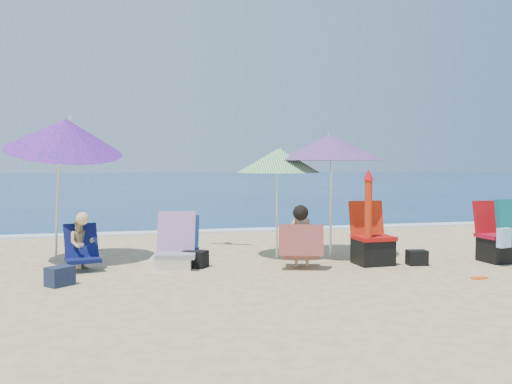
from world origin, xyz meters
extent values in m
plane|color=#D8BC84|center=(0.00, 0.00, 0.00)|extent=(120.00, 120.00, 0.00)
cube|color=navy|center=(0.00, 45.00, -0.05)|extent=(120.00, 80.00, 0.12)
cube|color=white|center=(0.00, 5.10, 0.02)|extent=(120.00, 0.50, 0.04)
cylinder|color=white|center=(1.05, 1.44, 0.93)|extent=(0.04, 0.04, 1.86)
cone|color=#CE1B70|center=(1.03, 1.45, 1.78)|extent=(1.98, 1.98, 0.42)
cylinder|color=white|center=(1.01, 1.45, 1.97)|extent=(0.03, 0.03, 0.11)
cylinder|color=white|center=(0.17, 1.53, 0.82)|extent=(0.03, 0.03, 1.64)
cone|color=#1E9717|center=(0.20, 1.53, 1.57)|extent=(1.51, 1.51, 0.39)
cylinder|color=silver|center=(0.24, 1.54, 1.74)|extent=(0.03, 0.03, 0.10)
cylinder|color=silver|center=(-3.21, 2.05, 1.00)|extent=(0.20, 0.51, 1.96)
cone|color=#BB1AA9|center=(-3.06, 1.85, 1.95)|extent=(2.21, 2.25, 0.91)
cylinder|color=white|center=(-2.98, 1.83, 2.18)|extent=(0.05, 0.07, 0.14)
cylinder|color=red|center=(1.27, 0.49, 0.65)|extent=(0.12, 0.12, 1.31)
cone|color=red|center=(1.27, 0.50, 1.36)|extent=(0.17, 0.17, 0.16)
cube|color=#0D174E|center=(-1.34, 1.53, 0.17)|extent=(0.56, 0.51, 0.06)
cube|color=#0D2449|center=(-1.28, 1.87, 0.43)|extent=(0.53, 0.37, 0.51)
cube|color=white|center=(-1.33, 1.71, 0.08)|extent=(0.58, 0.53, 0.15)
cube|color=#D2594A|center=(-1.48, 1.02, 0.20)|extent=(0.65, 0.60, 0.07)
cube|color=#DE4E53|center=(-1.45, 1.34, 0.50)|extent=(0.61, 0.43, 0.60)
cube|color=white|center=(-1.54, 1.09, 0.09)|extent=(0.67, 0.62, 0.18)
cube|color=#AA100C|center=(1.44, 0.66, 0.41)|extent=(0.56, 0.51, 0.06)
cube|color=red|center=(1.43, 0.90, 0.68)|extent=(0.55, 0.17, 0.54)
cube|color=black|center=(1.43, 0.68, 0.19)|extent=(0.54, 0.49, 0.39)
cube|color=maroon|center=(3.42, 0.43, 0.40)|extent=(0.56, 0.51, 0.06)
cube|color=#A80C11|center=(3.42, 0.65, 0.67)|extent=(0.54, 0.18, 0.54)
cube|color=black|center=(3.43, 0.42, 0.19)|extent=(0.54, 0.49, 0.38)
cube|color=#097768|center=(3.45, 0.20, 0.72)|extent=(0.49, 0.19, 0.54)
cube|color=#92C6EA|center=(3.23, 0.05, 0.43)|extent=(0.23, 0.14, 0.29)
imported|color=tan|center=(0.30, 0.67, 0.46)|extent=(0.38, 0.30, 0.92)
cube|color=#350E66|center=(0.30, 0.71, 0.18)|extent=(0.61, 0.57, 0.06)
cube|color=#3D0E65|center=(0.25, 0.52, 0.43)|extent=(0.67, 0.39, 0.47)
sphere|color=black|center=(0.27, 0.60, 0.82)|extent=(0.22, 0.22, 0.22)
imported|color=tan|center=(-2.81, 1.27, 0.38)|extent=(0.42, 0.36, 0.76)
cube|color=#0C1343|center=(-2.78, 1.14, 0.16)|extent=(0.53, 0.49, 0.05)
cube|color=#0C1245|center=(-2.82, 1.33, 0.41)|extent=(0.50, 0.36, 0.49)
sphere|color=#DCB57E|center=(-2.78, 1.14, 0.75)|extent=(0.18, 0.18, 0.18)
cube|color=#1B243C|center=(-2.99, 0.26, 0.12)|extent=(0.38, 0.37, 0.24)
cube|color=black|center=(-1.20, 1.08, 0.12)|extent=(0.41, 0.39, 0.24)
cube|color=black|center=(2.06, 0.47, 0.11)|extent=(0.32, 0.24, 0.22)
cube|color=#FE5E1A|center=(2.34, -0.61, 0.01)|extent=(0.23, 0.14, 0.03)
camera|label=1|loc=(-2.18, -6.86, 1.52)|focal=38.33mm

